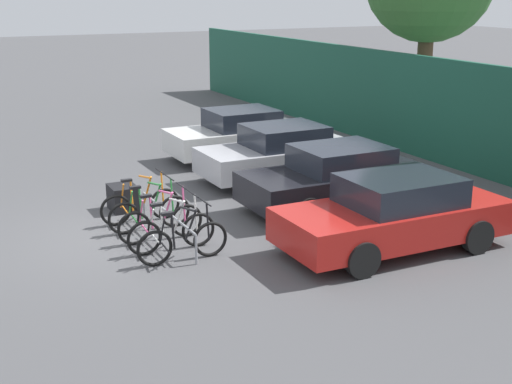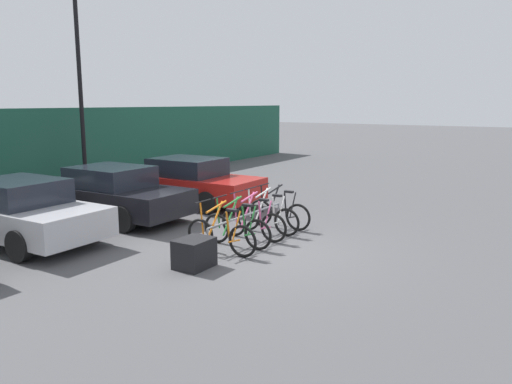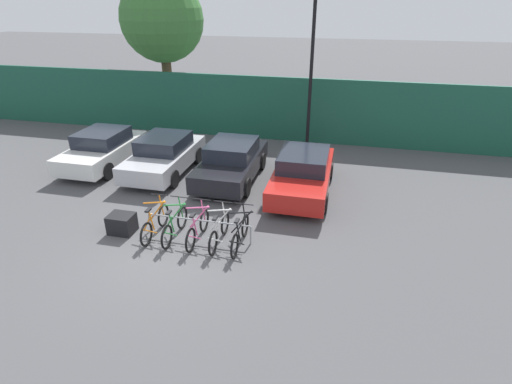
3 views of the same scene
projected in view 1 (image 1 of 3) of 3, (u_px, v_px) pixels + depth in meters
name	position (u px, v px, depth m)	size (l,w,h in m)	color
ground_plane	(126.00, 235.00, 14.04)	(120.00, 120.00, 0.00)	#4C4C4F
hoarding_wall	(494.00, 123.00, 17.71)	(36.00, 0.16, 2.86)	#19513D
bike_rack	(167.00, 216.00, 13.69)	(2.99, 0.04, 0.57)	gray
bicycle_orange	(141.00, 205.00, 14.70)	(0.68, 1.71, 1.05)	black
bicycle_green	(150.00, 212.00, 14.20)	(0.68, 1.71, 1.05)	black
bicycle_pink	(161.00, 222.00, 13.63)	(0.68, 1.71, 1.05)	black
bicycle_white	(172.00, 231.00, 13.10)	(0.68, 1.71, 1.05)	black
bicycle_black	(183.00, 241.00, 12.60)	(0.68, 1.71, 1.05)	black
car_white	(239.00, 134.00, 20.09)	(1.91, 3.98, 1.40)	silver
car_silver	(282.00, 153.00, 17.82)	(1.91, 4.06, 1.40)	#B7B7BC
car_black	(337.00, 178.00, 15.53)	(1.91, 4.17, 1.40)	black
car_red	(395.00, 214.00, 13.09)	(1.91, 4.36, 1.40)	red
cargo_crate	(123.00, 198.00, 15.54)	(0.70, 0.56, 0.55)	black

